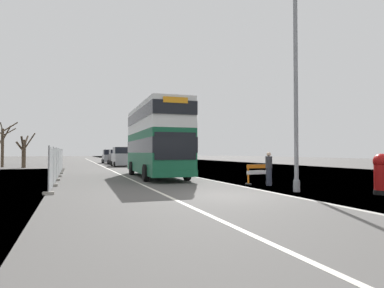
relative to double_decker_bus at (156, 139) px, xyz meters
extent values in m
cube|color=#565451|center=(0.35, -10.46, -2.64)|extent=(140.00, 280.00, 0.10)
cube|color=#B2AFA8|center=(2.58, -10.46, -2.59)|extent=(0.24, 196.00, 0.01)
cube|color=silver|center=(-1.92, -10.46, -2.59)|extent=(0.16, 168.00, 0.01)
cube|color=#145638|center=(0.00, 0.01, -0.88)|extent=(2.83, 10.17, 2.72)
cube|color=silver|center=(0.00, 0.01, 0.68)|extent=(2.83, 10.17, 0.40)
cube|color=silver|center=(0.00, 0.01, 1.58)|extent=(2.80, 10.07, 1.40)
cube|color=black|center=(0.00, 0.01, -0.47)|extent=(2.86, 10.28, 0.87)
cube|color=black|center=(0.00, 0.01, 1.58)|extent=(2.85, 10.23, 0.77)
cube|color=black|center=(-0.16, -5.06, -0.54)|extent=(2.32, 0.13, 1.49)
cube|color=orange|center=(-0.16, -5.06, 1.96)|extent=(1.39, 0.10, 0.32)
cube|color=#145638|center=(0.00, 0.01, -2.06)|extent=(2.86, 10.28, 0.36)
cylinder|color=black|center=(-1.36, -3.08, -2.09)|extent=(0.33, 1.01, 1.00)
cylinder|color=black|center=(1.16, -3.16, -2.09)|extent=(0.33, 1.01, 1.00)
cylinder|color=black|center=(-1.18, 2.82, -2.09)|extent=(0.33, 1.01, 1.00)
cylinder|color=black|center=(1.35, 2.75, -2.09)|extent=(0.33, 1.01, 1.00)
cylinder|color=gray|center=(3.69, -10.28, 1.86)|extent=(0.18, 0.18, 8.89)
cylinder|color=gray|center=(3.69, -10.28, -2.34)|extent=(0.29, 0.29, 0.50)
cylinder|color=black|center=(6.37, -12.19, -2.50)|extent=(0.61, 0.61, 0.18)
cylinder|color=#AD0F0F|center=(6.37, -12.19, -1.83)|extent=(0.56, 0.56, 1.16)
sphere|color=#AD0F0F|center=(6.37, -12.19, -1.25)|extent=(0.63, 0.63, 0.63)
cube|color=orange|center=(3.94, -6.81, -1.63)|extent=(1.45, 0.15, 0.20)
cube|color=white|center=(3.94, -6.81, -1.95)|extent=(1.45, 0.15, 0.20)
cube|color=orange|center=(3.29, -6.84, -2.11)|extent=(0.07, 0.07, 0.96)
cube|color=black|center=(3.29, -6.84, -2.55)|extent=(0.16, 0.45, 0.08)
cube|color=orange|center=(4.59, -6.78, -2.11)|extent=(0.07, 0.07, 0.96)
cube|color=black|center=(4.59, -6.78, -2.55)|extent=(0.16, 0.45, 0.08)
cube|color=#A8AAAD|center=(-6.30, -5.94, -1.60)|extent=(0.04, 3.26, 1.89)
cube|color=#A8AAAD|center=(-6.30, -2.54, -1.60)|extent=(0.04, 3.26, 1.89)
cube|color=#A8AAAD|center=(-6.30, 0.86, -1.60)|extent=(0.04, 3.26, 1.89)
cube|color=#A8AAAD|center=(-6.30, 4.26, -1.60)|extent=(0.04, 3.26, 1.89)
cube|color=#A8AAAD|center=(-6.30, 7.66, -1.60)|extent=(0.04, 3.26, 1.89)
cube|color=#A8AAAD|center=(-6.30, 11.06, -1.60)|extent=(0.04, 3.26, 1.89)
cylinder|color=#939699|center=(-6.30, -7.64, -1.60)|extent=(0.06, 0.06, 1.99)
cube|color=gray|center=(-6.30, -7.64, -2.53)|extent=(0.44, 0.20, 0.12)
cylinder|color=#939699|center=(-6.30, -4.24, -1.60)|extent=(0.06, 0.06, 1.99)
cube|color=gray|center=(-6.30, -4.24, -2.53)|extent=(0.44, 0.20, 0.12)
cylinder|color=#939699|center=(-6.30, -0.84, -1.60)|extent=(0.06, 0.06, 1.99)
cube|color=gray|center=(-6.30, -0.84, -2.53)|extent=(0.44, 0.20, 0.12)
cylinder|color=#939699|center=(-6.30, 2.56, -1.60)|extent=(0.06, 0.06, 1.99)
cube|color=gray|center=(-6.30, 2.56, -2.53)|extent=(0.44, 0.20, 0.12)
cylinder|color=#939699|center=(-6.30, 5.96, -1.60)|extent=(0.06, 0.06, 1.99)
cube|color=gray|center=(-6.30, 5.96, -2.53)|extent=(0.44, 0.20, 0.12)
cylinder|color=#939699|center=(-6.30, 9.36, -1.60)|extent=(0.06, 0.06, 1.99)
cube|color=gray|center=(-6.30, 9.36, -2.53)|extent=(0.44, 0.20, 0.12)
cylinder|color=#939699|center=(-6.30, 12.76, -1.60)|extent=(0.06, 0.06, 1.99)
cube|color=gray|center=(-6.30, 12.76, -2.53)|extent=(0.44, 0.20, 0.12)
cube|color=gray|center=(0.20, 18.69, -1.72)|extent=(1.81, 4.57, 1.37)
cube|color=black|center=(0.20, 18.69, -0.65)|extent=(1.66, 2.51, 0.77)
cylinder|color=black|center=(1.11, 20.11, -2.29)|extent=(0.20, 0.60, 0.60)
cylinder|color=black|center=(-0.70, 20.11, -2.29)|extent=(0.20, 0.60, 0.60)
cylinder|color=black|center=(1.11, 17.27, -2.29)|extent=(0.20, 0.60, 0.60)
cylinder|color=black|center=(-0.70, 17.27, -2.29)|extent=(0.20, 0.60, 0.60)
cube|color=black|center=(0.43, 25.18, -1.86)|extent=(1.85, 4.05, 1.10)
cube|color=black|center=(0.43, 25.18, -0.92)|extent=(1.70, 2.23, 0.77)
cylinder|color=black|center=(1.35, 26.44, -2.29)|extent=(0.20, 0.60, 0.60)
cylinder|color=black|center=(-0.50, 26.44, -2.29)|extent=(0.20, 0.60, 0.60)
cylinder|color=black|center=(1.35, 23.93, -2.29)|extent=(0.20, 0.60, 0.60)
cylinder|color=black|center=(-0.50, 23.93, -2.29)|extent=(0.20, 0.60, 0.60)
cube|color=gray|center=(0.08, 31.45, -1.83)|extent=(1.77, 3.84, 1.15)
cube|color=black|center=(0.08, 31.45, -0.87)|extent=(1.63, 2.11, 0.79)
cylinder|color=black|center=(0.97, 32.64, -2.29)|extent=(0.20, 0.60, 0.60)
cylinder|color=black|center=(-0.81, 32.64, -2.29)|extent=(0.20, 0.60, 0.60)
cylinder|color=black|center=(0.97, 30.26, -2.29)|extent=(0.20, 0.60, 0.60)
cylinder|color=black|center=(-0.81, 30.26, -2.29)|extent=(0.20, 0.60, 0.60)
cylinder|color=#4C3D2D|center=(-10.37, 18.12, -1.05)|extent=(0.42, 0.42, 3.08)
cylinder|color=#4C3D2D|center=(-9.81, 18.00, 0.31)|extent=(1.26, 0.39, 1.91)
cylinder|color=#4C3D2D|center=(-10.27, 18.93, 0.30)|extent=(0.39, 1.76, 1.45)
cylinder|color=#4C3D2D|center=(-10.75, 18.17, -0.27)|extent=(0.95, 0.32, 1.17)
cylinder|color=#4C3D2D|center=(-10.38, 17.24, -0.02)|extent=(0.23, 1.90, 1.70)
cylinder|color=#4C3D2D|center=(-12.86, 20.58, -0.39)|extent=(0.31, 0.31, 4.40)
cylinder|color=#4C3D2D|center=(-12.22, 20.77, 1.45)|extent=(1.37, 0.52, 0.99)
cylinder|color=#4C3D2D|center=(-12.22, 21.36, 2.09)|extent=(1.44, 1.71, 1.33)
cylinder|color=#4C3D2D|center=(-13.23, 21.23, 0.33)|extent=(0.86, 1.40, 0.99)
cylinder|color=#4C3D2D|center=(-12.88, 19.99, 1.98)|extent=(0.15, 1.24, 0.97)
cylinder|color=#4C3D2D|center=(-12.37, 19.97, 1.25)|extent=(1.16, 1.40, 1.69)
cylinder|color=#2D3342|center=(4.07, -7.58, -2.15)|extent=(0.29, 0.29, 0.87)
cylinder|color=#333338|center=(4.07, -7.58, -1.40)|extent=(0.34, 0.34, 0.63)
sphere|color=beige|center=(4.07, -7.58, -0.98)|extent=(0.22, 0.22, 0.22)
camera|label=1|loc=(-5.43, -22.12, -0.88)|focal=30.87mm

